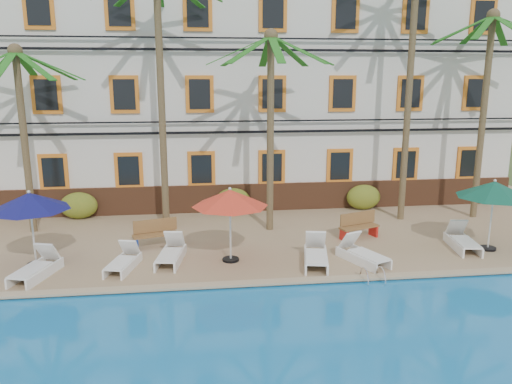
{
  "coord_description": "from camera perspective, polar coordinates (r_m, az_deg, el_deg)",
  "views": [
    {
      "loc": [
        -1.76,
        -13.89,
        5.92
      ],
      "look_at": [
        0.33,
        3.0,
        2.0
      ],
      "focal_mm": 35.0,
      "sensor_mm": 36.0,
      "label": 1
    }
  ],
  "objects": [
    {
      "name": "ground",
      "position": [
        15.2,
        0.16,
        -9.95
      ],
      "size": [
        100.0,
        100.0,
        0.0
      ],
      "primitive_type": "plane",
      "color": "#384C23",
      "rests_on": "ground"
    },
    {
      "name": "pool_deck",
      "position": [
        19.84,
        -1.66,
        -4.02
      ],
      "size": [
        30.0,
        12.0,
        0.25
      ],
      "primitive_type": "cube",
      "color": "tan",
      "rests_on": "ground"
    },
    {
      "name": "pool_coping",
      "position": [
        14.27,
        0.62,
        -10.31
      ],
      "size": [
        30.0,
        0.35,
        0.06
      ],
      "primitive_type": "cube",
      "color": "tan",
      "rests_on": "pool_deck"
    },
    {
      "name": "hotel_building",
      "position": [
        23.94,
        -2.89,
        11.65
      ],
      "size": [
        25.4,
        6.44,
        10.22
      ],
      "color": "silver",
      "rests_on": "pool_deck"
    },
    {
      "name": "palm_a",
      "position": [
        19.92,
        -25.23,
        8.33
      ],
      "size": [
        4.59,
        4.59,
        6.83
      ],
      "color": "brown",
      "rests_on": "pool_deck"
    },
    {
      "name": "palm_b",
      "position": [
        18.81,
        -10.92,
        13.85
      ],
      "size": [
        4.59,
        4.59,
        9.54
      ],
      "color": "brown",
      "rests_on": "pool_deck"
    },
    {
      "name": "palm_c",
      "position": [
        18.3,
        1.68,
        10.2
      ],
      "size": [
        4.59,
        4.59,
        7.35
      ],
      "color": "brown",
      "rests_on": "pool_deck"
    },
    {
      "name": "palm_d",
      "position": [
        20.6,
        17.32,
        14.39
      ],
      "size": [
        4.59,
        4.59,
        10.17
      ],
      "color": "brown",
      "rests_on": "pool_deck"
    },
    {
      "name": "palm_e",
      "position": [
        22.01,
        24.8,
        10.83
      ],
      "size": [
        4.59,
        4.59,
        8.23
      ],
      "color": "brown",
      "rests_on": "pool_deck"
    },
    {
      "name": "shrub_left",
      "position": [
        21.65,
        -19.59,
        -1.47
      ],
      "size": [
        1.5,
        0.9,
        1.1
      ],
      "primitive_type": "ellipsoid",
      "color": "#1D5919",
      "rests_on": "pool_deck"
    },
    {
      "name": "shrub_mid",
      "position": [
        21.17,
        -2.65,
        -1.03
      ],
      "size": [
        1.5,
        0.9,
        1.1
      ],
      "primitive_type": "ellipsoid",
      "color": "#1D5919",
      "rests_on": "pool_deck"
    },
    {
      "name": "shrub_right",
      "position": [
        22.34,
        12.18,
        -0.57
      ],
      "size": [
        1.5,
        0.9,
        1.1
      ],
      "primitive_type": "ellipsoid",
      "color": "#1D5919",
      "rests_on": "pool_deck"
    },
    {
      "name": "umbrella_blue",
      "position": [
        16.43,
        -24.44,
        -1.02
      ],
      "size": [
        2.38,
        2.38,
        2.38
      ],
      "color": "black",
      "rests_on": "pool_deck"
    },
    {
      "name": "umbrella_red",
      "position": [
        15.37,
        -2.99,
        -0.74
      ],
      "size": [
        2.38,
        2.38,
        2.38
      ],
      "color": "black",
      "rests_on": "pool_deck"
    },
    {
      "name": "umbrella_green",
      "position": [
        18.15,
        25.56,
        0.23
      ],
      "size": [
        2.42,
        2.42,
        2.42
      ],
      "color": "black",
      "rests_on": "pool_deck"
    },
    {
      "name": "lounger_a",
      "position": [
        15.96,
        -23.8,
        -7.9
      ],
      "size": [
        1.18,
        1.99,
        0.88
      ],
      "color": "white",
      "rests_on": "pool_deck"
    },
    {
      "name": "lounger_b",
      "position": [
        15.72,
        -14.92,
        -7.62
      ],
      "size": [
        1.0,
        1.78,
        0.8
      ],
      "color": "white",
      "rests_on": "pool_deck"
    },
    {
      "name": "lounger_c",
      "position": [
        16.0,
        -9.69,
        -6.89
      ],
      "size": [
        0.96,
        1.94,
        0.88
      ],
      "color": "white",
      "rests_on": "pool_deck"
    },
    {
      "name": "lounger_d",
      "position": [
        15.7,
        6.85,
        -7.12
      ],
      "size": [
        1.09,
        2.06,
        0.93
      ],
      "color": "white",
      "rests_on": "pool_deck"
    },
    {
      "name": "lounger_e",
      "position": [
        16.09,
        12.04,
        -6.88
      ],
      "size": [
        1.35,
        1.97,
        0.88
      ],
      "color": "white",
      "rests_on": "pool_deck"
    },
    {
      "name": "lounger_f",
      "position": [
        18.34,
        22.51,
        -5.12
      ],
      "size": [
        0.95,
        1.96,
        0.89
      ],
      "color": "white",
      "rests_on": "pool_deck"
    },
    {
      "name": "bench_left",
      "position": [
        17.48,
        -11.52,
        -4.61
      ],
      "size": [
        1.57,
        0.87,
        0.93
      ],
      "color": "olive",
      "rests_on": "pool_deck"
    },
    {
      "name": "bench_right",
      "position": [
        18.37,
        11.56,
        -3.75
      ],
      "size": [
        1.57,
        0.94,
        0.93
      ],
      "color": "olive",
      "rests_on": "pool_deck"
    },
    {
      "name": "pool_ladder",
      "position": [
        14.93,
        13.19,
        -9.7
      ],
      "size": [
        0.54,
        0.74,
        0.74
      ],
      "color": "silver",
      "rests_on": "ground"
    }
  ]
}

